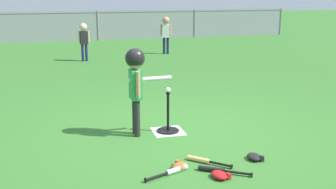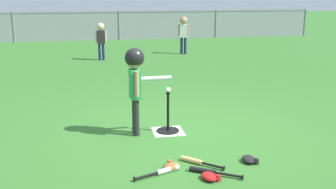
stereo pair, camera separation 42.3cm
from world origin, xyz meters
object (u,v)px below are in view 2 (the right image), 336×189
Objects in this scene: glove_near_bats at (249,159)px; glove_tossed_aside at (171,166)px; baseball_on_tee at (168,90)px; glove_by_plate at (210,177)px; spare_bat_wood at (196,161)px; spare_bat_silver at (163,171)px; fielder_deep_center at (101,36)px; batter_child at (135,74)px; fielder_near_left at (183,30)px; spare_bat_black at (208,171)px; batting_tee at (168,126)px.

glove_near_bats is 0.94m from glove_tossed_aside.
glove_by_plate is at bearing -84.73° from baseball_on_tee.
spare_bat_wood is at bearing 15.35° from glove_tossed_aside.
baseball_on_tee is at bearing 76.99° from spare_bat_silver.
baseball_on_tee reaches higher than spare_bat_wood.
baseball_on_tee is 1.53m from spare_bat_silver.
batter_child is at bearing -87.72° from fielder_deep_center.
glove_near_bats is at bearing -45.70° from batter_child.
batter_child reaches higher than spare_bat_silver.
fielder_deep_center reaches higher than spare_bat_silver.
glove_tossed_aside is at bearing -99.16° from baseball_on_tee.
glove_tossed_aside is (-2.05, -8.38, -0.71)m from fielder_near_left.
spare_bat_silver is at bearing 152.58° from glove_by_plate.
fielder_deep_center is at bearing 96.36° from baseball_on_tee.
baseball_on_tee is at bearing 96.67° from spare_bat_black.
batting_tee is 1.62m from glove_by_plate.
fielder_deep_center is at bearing 100.75° from glove_near_bats.
batting_tee is 0.91m from batter_child.
glove_by_plate is (0.04, -0.43, 0.01)m from spare_bat_wood.
batter_child is 5.27× the size of glove_near_bats.
spare_bat_wood is 0.43m from glove_by_plate.
spare_bat_silver is (-0.32, -1.37, -0.06)m from batting_tee.
spare_bat_wood is at bearing -83.78° from fielder_deep_center.
spare_bat_wood is at bearing -101.82° from fielder_near_left.
fielder_deep_center is 0.92× the size of fielder_near_left.
baseball_on_tee is at bearing -83.64° from fielder_deep_center.
glove_by_plate is at bearing -101.02° from fielder_near_left.
batter_child is 1.15× the size of fielder_deep_center.
glove_by_plate reaches higher than spare_bat_silver.
fielder_deep_center is 4.27× the size of glove_by_plate.
fielder_deep_center is at bearing -164.74° from fielder_near_left.
glove_near_bats is 0.86× the size of glove_tossed_aside.
fielder_deep_center is 2.39× the size of spare_bat_wood.
glove_by_plate is at bearing -148.46° from glove_near_bats.
spare_bat_black is at bearing -83.33° from baseball_on_tee.
batter_child reaches higher than glove_by_plate.
batter_child is at bearing -177.05° from baseball_on_tee.
spare_bat_black is (-1.68, -8.59, -0.71)m from fielder_near_left.
batter_child is 1.52m from glove_tossed_aside.
batter_child is (-0.46, -0.02, 0.79)m from batting_tee.
fielder_near_left reaches higher than spare_bat_wood.
fielder_deep_center is at bearing 96.14° from glove_by_plate.
fielder_deep_center is 7.96m from spare_bat_black.
glove_by_plate is at bearing -99.43° from spare_bat_black.
batting_tee is at bearing 96.67° from spare_bat_black.
spare_bat_wood is at bearing 173.64° from glove_near_bats.
fielder_near_left is at bearing 75.69° from spare_bat_silver.
glove_tossed_aside is at bearing -78.47° from batter_child.
spare_bat_black is at bearing -66.49° from batter_child.
glove_by_plate is (0.61, -1.59, -0.84)m from batter_child.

